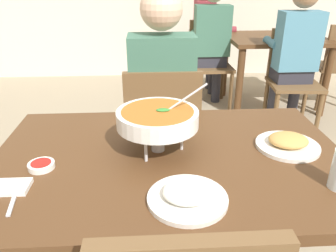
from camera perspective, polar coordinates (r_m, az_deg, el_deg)
dining_table_main at (r=1.29m, az=0.41°, el=-9.25°), size 1.31×0.86×0.76m
chair_diner_main at (r=1.98m, az=-0.99°, el=-0.82°), size 0.44×0.44×0.90m
diner_main at (r=1.92m, az=-1.08°, el=5.95°), size 0.40×0.45×1.31m
curry_bowl at (r=1.21m, az=-1.79°, el=1.23°), size 0.33×0.30×0.26m
rice_plate at (r=1.00m, az=3.37°, el=-11.74°), size 0.24×0.24×0.06m
appetizer_plate at (r=1.36m, az=19.81°, el=-2.74°), size 0.24×0.24×0.06m
sauce_dish at (r=1.23m, az=-20.85°, el=-6.29°), size 0.09×0.09×0.02m
napkin_folded at (r=1.16m, az=-25.44°, el=-9.42°), size 0.12×0.08×0.02m
spoon_utensil at (r=1.12m, az=-24.83°, el=-11.07°), size 0.04×0.17×0.01m
dining_table_far at (r=3.78m, az=17.76°, el=12.33°), size 1.00×0.80×0.76m
chair_bg_left at (r=4.20m, az=6.82°, el=12.95°), size 0.45×0.45×0.90m
chair_bg_middle at (r=3.74m, az=7.07°, el=11.45°), size 0.45×0.45×0.90m
chair_bg_right at (r=3.33m, az=20.54°, el=8.39°), size 0.48×0.48×0.90m
patron_bg_left at (r=4.08m, az=6.67°, el=15.97°), size 0.45×0.40×1.31m
patron_bg_middle at (r=3.62m, az=7.40°, el=14.82°), size 0.40×0.45×1.31m
patron_bg_right at (r=3.24m, az=20.92°, el=12.24°), size 0.40×0.45×1.31m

